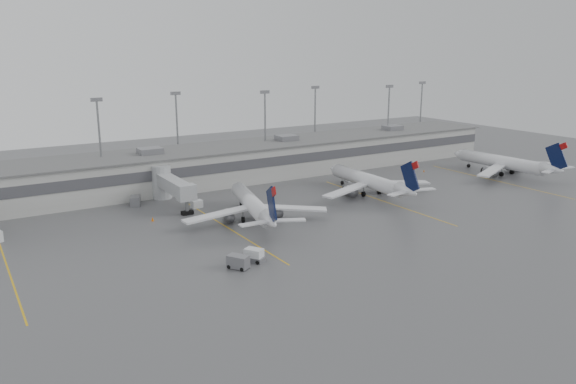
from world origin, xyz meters
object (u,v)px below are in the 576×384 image
jet_mid_left (253,205)px  jet_far_right (506,162)px  jet_mid_right (370,181)px  baggage_tug (254,256)px

jet_mid_left → jet_far_right: 71.26m
jet_mid_right → jet_mid_left: bearing=-171.1°
jet_mid_left → jet_mid_right: bearing=20.4°
jet_mid_right → jet_far_right: size_ratio=0.97×
jet_mid_right → baggage_tug: jet_mid_right is taller
jet_mid_left → jet_mid_right: jet_mid_right is taller
baggage_tug → jet_far_right: bearing=-18.8°
jet_far_right → baggage_tug: (-80.73, -18.89, -2.40)m
jet_mid_right → baggage_tug: 44.98m
jet_far_right → jet_mid_right: bearing=173.5°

